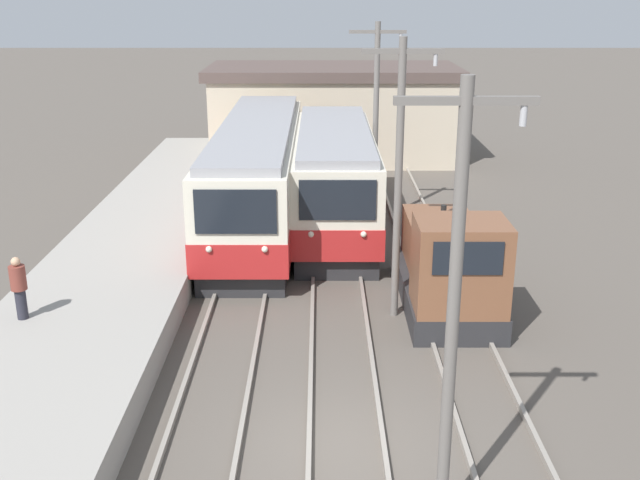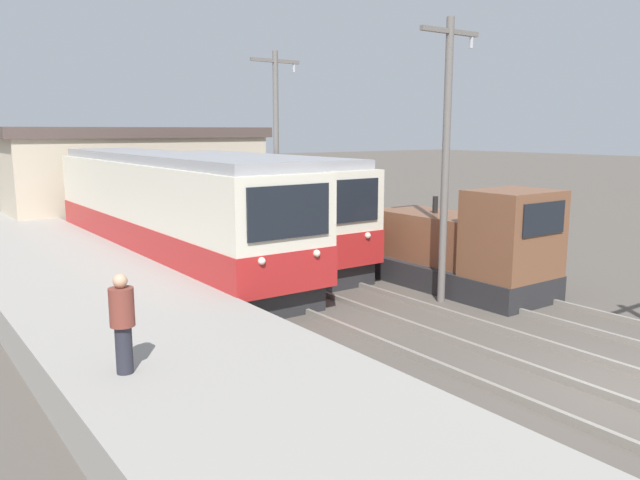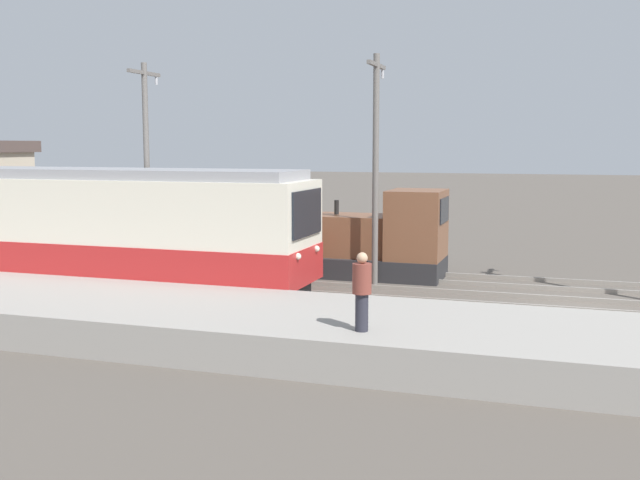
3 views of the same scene
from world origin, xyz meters
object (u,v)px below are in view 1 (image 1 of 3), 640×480
catenary_mast_near (457,301)px  catenary_mast_far (378,118)px  commuter_train_left (260,178)px  person_on_platform (21,285)px  commuter_train_center (336,183)px  catenary_mast_mid (401,172)px  shunting_locomotive (450,266)px

catenary_mast_near → catenary_mast_far: (0.00, 16.57, 0.00)m
commuter_train_left → person_on_platform: bearing=-115.6°
commuter_train_left → catenary_mast_far: size_ratio=2.03×
commuter_train_center → catenary_mast_far: bearing=23.0°
commuter_train_left → catenary_mast_near: (4.31, -16.48, 2.22)m
commuter_train_center → catenary_mast_far: size_ratio=1.50×
commuter_train_center → catenary_mast_mid: (1.51, -7.64, 2.26)m
commuter_train_left → catenary_mast_far: 4.85m
catenary_mast_far → person_on_platform: (-9.22, -10.32, -2.30)m
catenary_mast_far → person_on_platform: catenary_mast_far is taller
shunting_locomotive → commuter_train_center: bearing=112.9°
commuter_train_left → catenary_mast_near: 17.18m
commuter_train_center → catenary_mast_mid: size_ratio=1.50×
commuter_train_left → commuter_train_center: (2.80, -0.56, -0.04)m
shunting_locomotive → catenary_mast_far: 8.37m
catenary_mast_near → person_on_platform: (-9.22, 6.25, -2.30)m
commuter_train_center → catenary_mast_near: catenary_mast_near is taller
catenary_mast_mid → catenary_mast_far: size_ratio=1.00×
commuter_train_center → person_on_platform: bearing=-128.5°
shunting_locomotive → catenary_mast_mid: 3.20m
commuter_train_center → shunting_locomotive: size_ratio=1.93×
catenary_mast_far → person_on_platform: bearing=-131.8°
commuter_train_center → catenary_mast_mid: bearing=-78.8°
shunting_locomotive → catenary_mast_near: (-1.49, -8.82, 2.78)m
catenary_mast_near → catenary_mast_mid: (0.00, 8.28, 0.00)m
commuter_train_left → person_on_platform: 11.35m
commuter_train_left → catenary_mast_mid: size_ratio=2.03×
person_on_platform → catenary_mast_far: bearing=48.2°
catenary_mast_mid → person_on_platform: size_ratio=4.65×
commuter_train_left → catenary_mast_near: bearing=-75.4°
catenary_mast_far → person_on_platform: size_ratio=4.65×
catenary_mast_near → catenary_mast_mid: 8.28m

